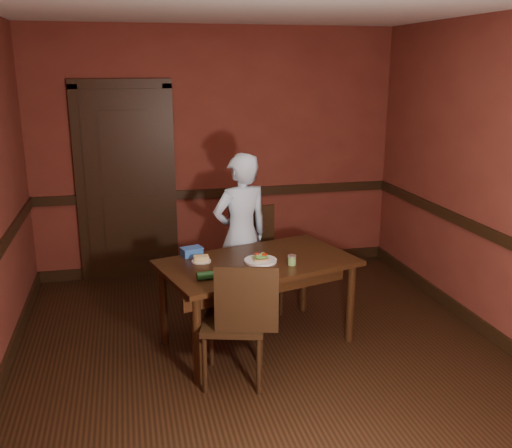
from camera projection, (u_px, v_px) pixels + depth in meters
name	position (u px, v px, depth m)	size (l,w,h in m)	color
floor	(266.00, 362.00, 4.53)	(4.00, 4.50, 0.01)	black
ceiling	(268.00, 0.00, 3.81)	(4.00, 4.50, 0.01)	silver
wall_back	(217.00, 153.00, 6.28)	(4.00, 0.02, 2.70)	maroon
wall_front	(417.00, 332.00, 2.06)	(4.00, 0.02, 2.70)	maroon
wall_right	(506.00, 185.00, 4.60)	(0.02, 4.50, 2.70)	maroon
dado_back	(218.00, 193.00, 6.39)	(4.00, 0.03, 0.10)	black
dado_right	(498.00, 238.00, 4.72)	(0.03, 4.50, 0.10)	black
baseboard_back	(220.00, 264.00, 6.62)	(4.00, 0.03, 0.12)	black
baseboard_right	(487.00, 330.00, 4.95)	(0.03, 4.50, 0.12)	black
door	(126.00, 180.00, 6.11)	(1.05, 0.07, 2.20)	black
dining_table	(257.00, 302.00, 4.78)	(1.56, 0.88, 0.73)	black
chair_far	(254.00, 262.00, 5.38)	(0.46, 0.46, 0.98)	black
chair_near	(234.00, 320.00, 4.17)	(0.45, 0.45, 0.96)	black
person	(241.00, 235.00, 5.27)	(0.56, 0.37, 1.53)	silver
sandwich_plate	(261.00, 259.00, 4.66)	(0.27, 0.27, 0.07)	white
sauce_jar	(292.00, 260.00, 4.58)	(0.07, 0.07, 0.08)	#699449
cheese_saucer	(201.00, 259.00, 4.65)	(0.16, 0.16, 0.05)	white
food_tub	(192.00, 252.00, 4.79)	(0.20, 0.16, 0.07)	#2F61B5
wrapped_veg	(212.00, 275.00, 4.27)	(0.06, 0.06, 0.23)	#164B1E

